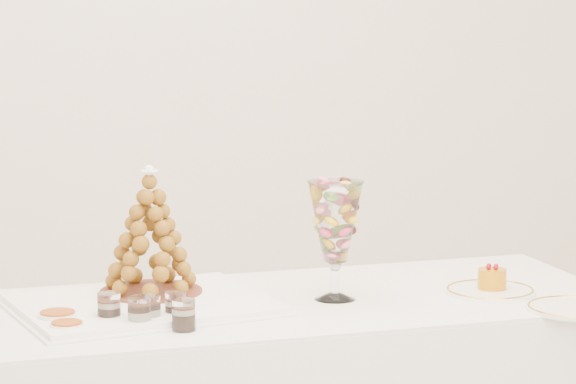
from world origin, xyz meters
name	(u,v)px	position (x,y,z in m)	size (l,w,h in m)	color
lace_tray	(144,305)	(-0.38, 0.16, 0.69)	(0.62, 0.46, 0.02)	white
macaron_vase	(335,223)	(0.12, 0.12, 0.89)	(0.14, 0.14, 0.31)	white
cake_plate	(490,291)	(0.54, 0.07, 0.69)	(0.24, 0.24, 0.01)	white
spare_plate	(573,308)	(0.66, -0.16, 0.69)	(0.24, 0.24, 0.01)	white
verrine_a	(109,308)	(-0.49, 0.03, 0.72)	(0.06, 0.06, 0.08)	white
verrine_b	(150,310)	(-0.39, 0.00, 0.72)	(0.05, 0.05, 0.07)	white
verrine_c	(175,306)	(-0.32, 0.02, 0.72)	(0.05, 0.05, 0.07)	white
verrine_d	(140,313)	(-0.42, -0.03, 0.72)	(0.06, 0.06, 0.08)	white
verrine_e	(184,315)	(-0.33, -0.08, 0.72)	(0.06, 0.06, 0.08)	white
ramekin_back	(58,319)	(-0.61, 0.05, 0.70)	(0.10, 0.10, 0.03)	white
ramekin_front	(67,329)	(-0.60, -0.04, 0.70)	(0.08, 0.08, 0.03)	white
croquembouche	(150,231)	(-0.34, 0.25, 0.87)	(0.27, 0.27, 0.33)	maroon
mousse_cake	(492,278)	(0.55, 0.08, 0.72)	(0.08, 0.08, 0.07)	#C57709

